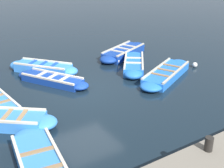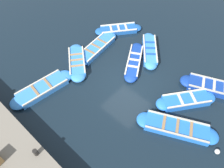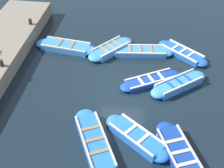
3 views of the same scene
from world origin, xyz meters
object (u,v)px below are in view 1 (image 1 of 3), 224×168
Objects in this scene: boat_far_corner at (134,64)px; boat_bow_out at (124,52)px; boat_inner_gap at (43,68)px; boat_centre at (41,166)px; boat_end_of_row at (7,120)px; boat_near_quay at (166,74)px; boat_mid_row at (52,80)px; buoy_yellow_far at (117,61)px; buoy_orange_near at (195,65)px; bollard_mid_north at (209,144)px.

boat_far_corner is 0.84× the size of boat_bow_out.
boat_far_corner is at bearing -20.35° from boat_bow_out.
boat_inner_gap is 7.07m from boat_centre.
boat_end_of_row reaches higher than boat_near_quay.
buoy_yellow_far is (-0.56, 3.60, 0.00)m from boat_mid_row.
boat_bow_out is at bearing 118.19° from boat_end_of_row.
buoy_orange_near is at bearing 29.73° from boat_bow_out.
buoy_orange_near is at bearing 93.61° from boat_end_of_row.
boat_end_of_row is at bearing -87.41° from boat_near_quay.
boat_near_quay reaches higher than boat_centre.
boat_inner_gap is 10.37× the size of buoy_yellow_far.
buoy_yellow_far is at bearing 116.08° from boat_end_of_row.
bollard_mid_north reaches higher than buoy_orange_near.
boat_far_corner is 3.94m from boat_mid_row.
boat_bow_out is at bearing 129.59° from buoy_yellow_far.
boat_inner_gap is at bearing -176.26° from bollard_mid_north.
bollard_mid_north reaches higher than boat_inner_gap.
boat_bow_out reaches higher than boat_centre.
boat_mid_row is 9.52× the size of bollard_mid_north.
boat_end_of_row is at bearing -61.81° from boat_bow_out.
boat_near_quay is 2.05m from buoy_orange_near.
boat_mid_row is 13.49× the size of buoy_orange_near.
boat_bow_out is (0.05, 4.43, -0.00)m from boat_inner_gap.
bollard_mid_north is at bearing 32.63° from boat_end_of_row.
boat_mid_row is 5.71m from boat_centre.
boat_end_of_row is 3.54m from boat_mid_row.
boat_far_corner reaches higher than boat_near_quay.
boat_near_quay is at bearing 16.68° from buoy_yellow_far.
boat_inner_gap reaches higher than buoy_yellow_far.
buoy_yellow_far is at bearing -130.72° from buoy_orange_near.
boat_centre is 8.33m from buoy_yellow_far.
boat_near_quay is (3.56, 4.26, -0.03)m from boat_inner_gap.
boat_near_quay is at bearing 113.63° from boat_centre.
boat_bow_out is 0.96× the size of boat_centre.
boat_mid_row is at bearing -96.30° from boat_far_corner.
boat_far_corner is at bearing -119.96° from buoy_orange_near.
boat_centre is at bearing -127.41° from bollard_mid_north.
boat_inner_gap is 1.43m from boat_mid_row.
boat_end_of_row reaches higher than boat_centre.
boat_mid_row is (1.42, -0.15, -0.05)m from boat_inner_gap.
boat_mid_row is at bearing -81.22° from buoy_yellow_far.
buoy_orange_near is at bearing 49.28° from buoy_yellow_far.
boat_far_corner reaches higher than buoy_yellow_far.
boat_near_quay is at bearing 92.59° from boat_end_of_row.
boat_bow_out is 3.51m from boat_near_quay.
boat_near_quay is at bearing -2.82° from boat_bow_out.
boat_end_of_row is at bearing -46.09° from boat_mid_row.
boat_mid_row is 0.83× the size of boat_near_quay.
boat_inner_gap and boat_bow_out have the same top height.
boat_centre reaches higher than boat_mid_row.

